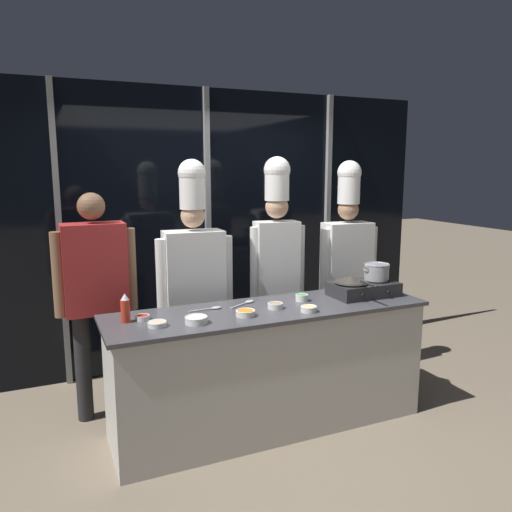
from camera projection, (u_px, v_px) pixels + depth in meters
The scene contains 20 objects.
ground_plane at pixel (269, 424), 3.85m from camera, with size 24.00×24.00×0.00m, color #7F705B.
window_wall_back at pixel (207, 229), 4.93m from camera, with size 4.80×0.09×2.70m.
demo_counter at pixel (269, 367), 3.76m from camera, with size 2.42×0.67×0.93m.
portable_stove at pixel (364, 289), 4.03m from camera, with size 0.53×0.33×0.12m.
frying_pan at pixel (351, 280), 3.96m from camera, with size 0.27×0.47×0.05m.
stock_pot at pixel (377, 271), 4.05m from camera, with size 0.23×0.20×0.13m.
squeeze_bottle_chili at pixel (125, 309), 3.33m from camera, with size 0.06×0.06×0.20m.
prep_bowl_garlic at pixel (196, 319), 3.31m from camera, with size 0.15×0.15×0.05m.
prep_bowl_ginger at pixel (309, 308), 3.58m from camera, with size 0.12×0.12×0.04m.
prep_bowl_chicken at pixel (157, 324), 3.25m from camera, with size 0.12×0.12×0.03m.
prep_bowl_scallions at pixel (302, 297), 3.87m from camera, with size 0.10×0.10×0.05m.
prep_bowl_carrots at pixel (246, 313), 3.48m from camera, with size 0.14×0.14×0.04m.
prep_bowl_mushrooms at pixel (275, 305), 3.66m from camera, with size 0.12×0.12×0.04m.
prep_bowl_chili_flakes at pixel (142, 317), 3.39m from camera, with size 0.10×0.10×0.04m.
serving_spoon_slotted at pixel (212, 308), 3.65m from camera, with size 0.26×0.06×0.02m.
serving_spoon_solid at pixel (247, 302), 3.81m from camera, with size 0.26×0.17×0.02m.
person_guest at pixel (96, 285), 3.80m from camera, with size 0.61×0.25×1.77m.
chef_head at pixel (194, 271), 4.02m from camera, with size 0.63×0.27×2.02m.
chef_sous at pixel (277, 252), 4.31m from camera, with size 0.49×0.23×2.05m.
chef_line at pixel (347, 255), 4.64m from camera, with size 0.58×0.26×2.02m.
Camera 1 is at (-1.52, -3.22, 1.95)m, focal length 35.00 mm.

